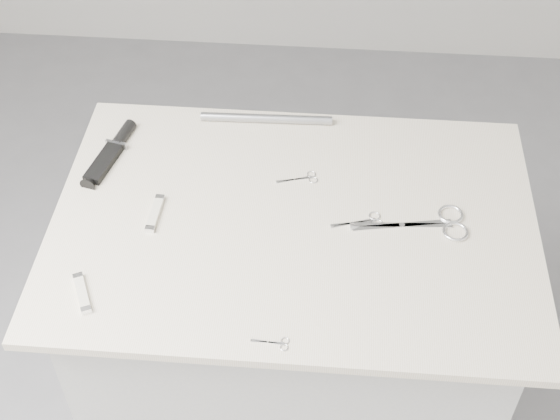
# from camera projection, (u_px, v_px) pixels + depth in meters

# --- Properties ---
(plinth) EXTENTS (0.90, 0.60, 0.90)m
(plinth) POSITION_uv_depth(u_px,v_px,m) (292.00, 349.00, 1.94)
(plinth) COLOR #BDBDBA
(plinth) RESTS_ON ground
(display_board) EXTENTS (1.00, 0.70, 0.02)m
(display_board) POSITION_uv_depth(u_px,v_px,m) (294.00, 223.00, 1.61)
(display_board) COLOR beige
(display_board) RESTS_ON plinth
(large_shears) EXTENTS (0.24, 0.10, 0.01)m
(large_shears) POSITION_uv_depth(u_px,v_px,m) (435.00, 224.00, 1.59)
(large_shears) COLOR silver
(large_shears) RESTS_ON display_board
(embroidery_scissors_a) EXTENTS (0.11, 0.06, 0.00)m
(embroidery_scissors_a) POSITION_uv_depth(u_px,v_px,m) (365.00, 221.00, 1.60)
(embroidery_scissors_a) COLOR silver
(embroidery_scissors_a) RESTS_ON display_board
(embroidery_scissors_b) EXTENTS (0.09, 0.05, 0.00)m
(embroidery_scissors_b) POSITION_uv_depth(u_px,v_px,m) (303.00, 178.00, 1.69)
(embroidery_scissors_b) COLOR silver
(embroidery_scissors_b) RESTS_ON display_board
(tiny_scissors) EXTENTS (0.07, 0.03, 0.00)m
(tiny_scissors) POSITION_uv_depth(u_px,v_px,m) (275.00, 343.00, 1.39)
(tiny_scissors) COLOR silver
(tiny_scissors) RESTS_ON display_board
(sheathed_knife) EXTENTS (0.08, 0.20, 0.03)m
(sheathed_knife) POSITION_uv_depth(u_px,v_px,m) (113.00, 150.00, 1.75)
(sheathed_knife) COLOR black
(sheathed_knife) RESTS_ON display_board
(pocket_knife_a) EXTENTS (0.03, 0.10, 0.01)m
(pocket_knife_a) POSITION_uv_depth(u_px,v_px,m) (155.00, 213.00, 1.61)
(pocket_knife_a) COLOR beige
(pocket_knife_a) RESTS_ON display_board
(pocket_knife_b) EXTENTS (0.06, 0.10, 0.01)m
(pocket_knife_b) POSITION_uv_depth(u_px,v_px,m) (82.00, 293.00, 1.46)
(pocket_knife_b) COLOR beige
(pocket_knife_b) RESTS_ON display_board
(metal_rail) EXTENTS (0.31, 0.03, 0.02)m
(metal_rail) POSITION_uv_depth(u_px,v_px,m) (266.00, 118.00, 1.82)
(metal_rail) COLOR #93959B
(metal_rail) RESTS_ON display_board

